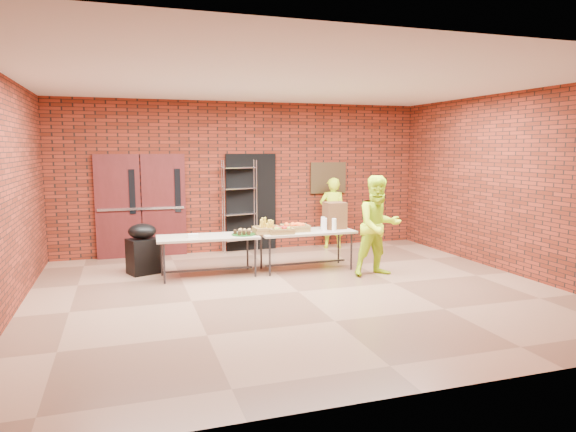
{
  "coord_description": "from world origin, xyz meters",
  "views": [
    {
      "loc": [
        -2.54,
        -7.34,
        2.23
      ],
      "look_at": [
        0.28,
        1.4,
        1.0
      ],
      "focal_mm": 32.0,
      "sensor_mm": 36.0,
      "label": 1
    }
  ],
  "objects_px": {
    "wire_rack": "(240,206)",
    "table_right": "(306,234)",
    "table_left": "(208,239)",
    "volunteer_man": "(378,226)",
    "coffee_dispenser": "(335,215)",
    "covered_grill": "(143,249)",
    "volunteer_woman": "(332,213)"
  },
  "relations": [
    {
      "from": "wire_rack",
      "to": "table_right",
      "type": "relative_size",
      "value": 1.12
    },
    {
      "from": "wire_rack",
      "to": "table_left",
      "type": "height_order",
      "value": "wire_rack"
    },
    {
      "from": "wire_rack",
      "to": "volunteer_man",
      "type": "relative_size",
      "value": 1.12
    },
    {
      "from": "table_left",
      "to": "table_right",
      "type": "bearing_deg",
      "value": 1.82
    },
    {
      "from": "coffee_dispenser",
      "to": "wire_rack",
      "type": "bearing_deg",
      "value": 127.29
    },
    {
      "from": "coffee_dispenser",
      "to": "covered_grill",
      "type": "xyz_separation_m",
      "value": [
        -3.47,
        0.48,
        -0.52
      ]
    },
    {
      "from": "table_left",
      "to": "volunteer_man",
      "type": "height_order",
      "value": "volunteer_man"
    },
    {
      "from": "coffee_dispenser",
      "to": "covered_grill",
      "type": "bearing_deg",
      "value": 172.05
    },
    {
      "from": "coffee_dispenser",
      "to": "volunteer_man",
      "type": "xyz_separation_m",
      "value": [
        0.45,
        -0.9,
        -0.09
      ]
    },
    {
      "from": "wire_rack",
      "to": "table_left",
      "type": "distance_m",
      "value": 2.19
    },
    {
      "from": "table_right",
      "to": "coffee_dispenser",
      "type": "xyz_separation_m",
      "value": [
        0.6,
        0.1,
        0.31
      ]
    },
    {
      "from": "covered_grill",
      "to": "volunteer_man",
      "type": "xyz_separation_m",
      "value": [
        3.92,
        -1.38,
        0.43
      ]
    },
    {
      "from": "coffee_dispenser",
      "to": "volunteer_woman",
      "type": "bearing_deg",
      "value": 68.54
    },
    {
      "from": "table_left",
      "to": "table_right",
      "type": "distance_m",
      "value": 1.8
    },
    {
      "from": "table_right",
      "to": "coffee_dispenser",
      "type": "height_order",
      "value": "coffee_dispenser"
    },
    {
      "from": "table_left",
      "to": "volunteer_man",
      "type": "relative_size",
      "value": 1.01
    },
    {
      "from": "wire_rack",
      "to": "volunteer_man",
      "type": "distance_m",
      "value": 3.32
    },
    {
      "from": "volunteer_woman",
      "to": "table_right",
      "type": "bearing_deg",
      "value": 69.06
    },
    {
      "from": "table_left",
      "to": "coffee_dispenser",
      "type": "height_order",
      "value": "coffee_dispenser"
    },
    {
      "from": "table_left",
      "to": "coffee_dispenser",
      "type": "bearing_deg",
      "value": 4.42
    },
    {
      "from": "table_left",
      "to": "volunteer_man",
      "type": "xyz_separation_m",
      "value": [
        2.85,
        -0.83,
        0.22
      ]
    },
    {
      "from": "table_right",
      "to": "covered_grill",
      "type": "distance_m",
      "value": 2.94
    },
    {
      "from": "table_right",
      "to": "volunteer_man",
      "type": "relative_size",
      "value": 1.01
    },
    {
      "from": "coffee_dispenser",
      "to": "volunteer_man",
      "type": "height_order",
      "value": "volunteer_man"
    },
    {
      "from": "wire_rack",
      "to": "volunteer_woman",
      "type": "xyz_separation_m",
      "value": [
        2.05,
        -0.22,
        -0.2
      ]
    },
    {
      "from": "wire_rack",
      "to": "coffee_dispenser",
      "type": "xyz_separation_m",
      "value": [
        1.41,
        -1.85,
        -0.02
      ]
    },
    {
      "from": "covered_grill",
      "to": "volunteer_man",
      "type": "distance_m",
      "value": 4.18
    },
    {
      "from": "table_left",
      "to": "table_right",
      "type": "relative_size",
      "value": 1.0
    },
    {
      "from": "wire_rack",
      "to": "coffee_dispenser",
      "type": "height_order",
      "value": "wire_rack"
    },
    {
      "from": "table_right",
      "to": "coffee_dispenser",
      "type": "bearing_deg",
      "value": 8.04
    },
    {
      "from": "table_right",
      "to": "covered_grill",
      "type": "relative_size",
      "value": 1.96
    },
    {
      "from": "wire_rack",
      "to": "volunteer_woman",
      "type": "height_order",
      "value": "wire_rack"
    }
  ]
}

